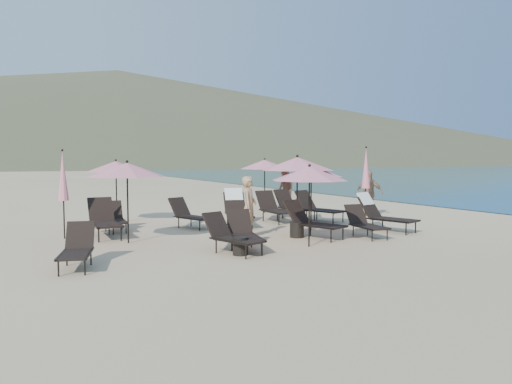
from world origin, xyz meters
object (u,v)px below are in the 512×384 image
umbrella_open_2 (311,171)px  beachgoer_a (249,207)px  lounger_4 (365,223)px  umbrella_open_3 (116,167)px  umbrella_open_5 (309,174)px  side_table_1 (297,230)px  side_table_0 (240,246)px  lounger_10 (293,205)px  lounger_7 (115,218)px  lounger_1 (231,235)px  lounger_5 (383,213)px  lounger_12 (274,208)px  lounger_2 (244,232)px  umbrella_open_0 (127,170)px  umbrella_open_1 (297,164)px  lounger_9 (237,208)px  umbrella_closed_1 (63,176)px  umbrella_open_4 (265,164)px  beachgoer_b (285,191)px  lounger_8 (190,214)px  lounger_3 (312,221)px  beachgoer_c (369,193)px  lounger_6 (104,219)px  lounger_11 (318,207)px  lounger_0 (77,248)px  umbrella_closed_0 (366,169)px

umbrella_open_2 → beachgoer_a: (-2.28, -0.32, -0.95)m
lounger_4 → umbrella_open_3: bearing=138.5°
umbrella_open_5 → side_table_1: 2.17m
umbrella_open_5 → side_table_0: 2.57m
lounger_10 → umbrella_open_5: size_ratio=0.90×
lounger_7 → side_table_0: size_ratio=3.78×
lounger_1 → lounger_5: 5.65m
lounger_12 → lounger_2: bearing=-126.5°
umbrella_open_0 → umbrella_open_1: 4.84m
lounger_9 → umbrella_closed_1: bearing=-163.4°
umbrella_open_4 → beachgoer_b: size_ratio=1.31×
lounger_8 → side_table_0: lounger_8 is taller
lounger_4 → lounger_5: lounger_5 is taller
lounger_1 → umbrella_open_5: bearing=-21.3°
lounger_7 → beachgoer_b: beachgoer_b is taller
beachgoer_a → beachgoer_b: (4.40, 5.38, -0.02)m
lounger_2 → lounger_12: 5.31m
lounger_2 → lounger_3: size_ratio=0.89×
lounger_4 → beachgoer_c: 5.10m
side_table_0 → lounger_9: bearing=65.4°
lounger_4 → lounger_7: lounger_7 is taller
umbrella_open_2 → beachgoer_c: bearing=26.8°
umbrella_open_3 → side_table_0: bearing=-79.4°
lounger_8 → lounger_9: lounger_9 is taller
lounger_6 → umbrella_open_1: size_ratio=0.81×
lounger_7 → lounger_11: (6.83, -0.88, 0.08)m
lounger_4 → umbrella_closed_1: umbrella_closed_1 is taller
lounger_0 → lounger_3: 6.38m
side_table_1 → lounger_11: bearing=46.3°
lounger_5 → lounger_10: size_ratio=1.04×
umbrella_open_1 → beachgoer_c: umbrella_open_1 is taller
lounger_11 → umbrella_closed_0: 2.24m
side_table_1 → beachgoer_a: bearing=151.4°
side_table_1 → lounger_10: bearing=59.4°
lounger_4 → side_table_0: size_ratio=3.78×
umbrella_open_2 → umbrella_open_5: bearing=-124.9°
lounger_12 → umbrella_closed_1: (-6.89, -0.48, 1.22)m
lounger_6 → beachgoer_a: (3.56, -1.94, 0.36)m
umbrella_open_4 → umbrella_closed_1: umbrella_closed_1 is taller
lounger_3 → beachgoer_c: beachgoer_c is taller
lounger_7 → lounger_10: bearing=6.5°
umbrella_closed_1 → umbrella_closed_0: bearing=-2.7°
lounger_1 → lounger_6: bearing=101.6°
umbrella_open_3 → umbrella_closed_0: bearing=-21.0°
umbrella_closed_0 → beachgoer_c: bearing=42.1°
lounger_9 → umbrella_closed_0: 4.99m
lounger_8 → lounger_7: bearing=149.8°
lounger_12 → beachgoer_b: beachgoer_b is taller
lounger_2 → umbrella_open_3: (-1.67, 6.36, 1.49)m
lounger_2 → lounger_6: bearing=139.2°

